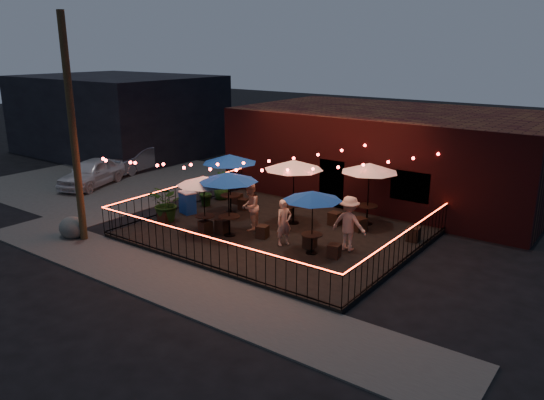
{
  "coord_description": "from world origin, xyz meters",
  "views": [
    {
      "loc": [
        10.99,
        -13.22,
        6.87
      ],
      "look_at": [
        -0.35,
        2.18,
        1.28
      ],
      "focal_mm": 35.0,
      "sensor_mm": 36.0,
      "label": 1
    }
  ],
  "objects_px": {
    "cafe_table_5": "(369,168)",
    "utility_pole": "(73,132)",
    "cafe_table_4": "(313,196)",
    "cafe_table_1": "(230,160)",
    "cafe_table_2": "(228,178)",
    "boulder": "(73,228)",
    "cafe_table_0": "(204,181)",
    "cooler": "(187,202)",
    "cafe_table_3": "(294,166)"
  },
  "relations": [
    {
      "from": "cafe_table_3",
      "to": "cafe_table_0",
      "type": "bearing_deg",
      "value": -124.57
    },
    {
      "from": "utility_pole",
      "to": "cafe_table_5",
      "type": "xyz_separation_m",
      "value": [
        7.73,
        7.4,
        -1.62
      ]
    },
    {
      "from": "cafe_table_4",
      "to": "boulder",
      "type": "xyz_separation_m",
      "value": [
        -8.15,
        -3.64,
        -1.75
      ]
    },
    {
      "from": "cooler",
      "to": "boulder",
      "type": "distance_m",
      "value": 4.64
    },
    {
      "from": "cafe_table_4",
      "to": "cafe_table_0",
      "type": "bearing_deg",
      "value": -171.29
    },
    {
      "from": "cafe_table_3",
      "to": "boulder",
      "type": "height_order",
      "value": "cafe_table_3"
    },
    {
      "from": "cafe_table_5",
      "to": "utility_pole",
      "type": "bearing_deg",
      "value": -136.24
    },
    {
      "from": "cooler",
      "to": "utility_pole",
      "type": "bearing_deg",
      "value": -88.4
    },
    {
      "from": "boulder",
      "to": "cafe_table_4",
      "type": "bearing_deg",
      "value": 24.05
    },
    {
      "from": "cafe_table_3",
      "to": "cafe_table_5",
      "type": "distance_m",
      "value": 2.88
    },
    {
      "from": "cafe_table_5",
      "to": "cooler",
      "type": "xyz_separation_m",
      "value": [
        -6.64,
        -3.15,
        -1.75
      ]
    },
    {
      "from": "cafe_table_0",
      "to": "cafe_table_5",
      "type": "xyz_separation_m",
      "value": [
        4.38,
        4.5,
        0.24
      ]
    },
    {
      "from": "cafe_table_5",
      "to": "boulder",
      "type": "xyz_separation_m",
      "value": [
        -8.27,
        -7.48,
        -1.99
      ]
    },
    {
      "from": "cafe_table_1",
      "to": "cafe_table_2",
      "type": "bearing_deg",
      "value": -50.41
    },
    {
      "from": "cafe_table_0",
      "to": "cooler",
      "type": "bearing_deg",
      "value": 149.2
    },
    {
      "from": "utility_pole",
      "to": "cooler",
      "type": "relative_size",
      "value": 8.59
    },
    {
      "from": "cooler",
      "to": "boulder",
      "type": "xyz_separation_m",
      "value": [
        -1.63,
        -4.33,
        -0.24
      ]
    },
    {
      "from": "cafe_table_0",
      "to": "cafe_table_1",
      "type": "height_order",
      "value": "cafe_table_1"
    },
    {
      "from": "utility_pole",
      "to": "boulder",
      "type": "distance_m",
      "value": 3.66
    },
    {
      "from": "cafe_table_5",
      "to": "cooler",
      "type": "relative_size",
      "value": 2.62
    },
    {
      "from": "cafe_table_0",
      "to": "boulder",
      "type": "bearing_deg",
      "value": -142.49
    },
    {
      "from": "cafe_table_2",
      "to": "cafe_table_3",
      "type": "distance_m",
      "value": 2.79
    },
    {
      "from": "cafe_table_1",
      "to": "boulder",
      "type": "xyz_separation_m",
      "value": [
        -3.04,
        -5.44,
        -2.03
      ]
    },
    {
      "from": "cafe_table_5",
      "to": "cafe_table_3",
      "type": "bearing_deg",
      "value": -146.15
    },
    {
      "from": "cafe_table_0",
      "to": "boulder",
      "type": "height_order",
      "value": "cafe_table_0"
    },
    {
      "from": "utility_pole",
      "to": "boulder",
      "type": "relative_size",
      "value": 8.13
    },
    {
      "from": "cafe_table_3",
      "to": "cafe_table_4",
      "type": "bearing_deg",
      "value": -44.58
    },
    {
      "from": "cafe_table_2",
      "to": "boulder",
      "type": "relative_size",
      "value": 2.58
    },
    {
      "from": "utility_pole",
      "to": "boulder",
      "type": "bearing_deg",
      "value": -171.52
    },
    {
      "from": "cafe_table_0",
      "to": "cafe_table_2",
      "type": "height_order",
      "value": "cafe_table_2"
    },
    {
      "from": "utility_pole",
      "to": "cafe_table_1",
      "type": "relative_size",
      "value": 2.99
    },
    {
      "from": "cafe_table_1",
      "to": "cafe_table_2",
      "type": "xyz_separation_m",
      "value": [
        1.75,
        -2.12,
        -0.09
      ]
    },
    {
      "from": "cafe_table_2",
      "to": "cafe_table_3",
      "type": "height_order",
      "value": "cafe_table_3"
    },
    {
      "from": "cafe_table_0",
      "to": "cafe_table_4",
      "type": "distance_m",
      "value": 4.31
    },
    {
      "from": "cafe_table_3",
      "to": "cooler",
      "type": "xyz_separation_m",
      "value": [
        -4.25,
        -1.54,
        -1.84
      ]
    },
    {
      "from": "utility_pole",
      "to": "cooler",
      "type": "xyz_separation_m",
      "value": [
        1.08,
        4.25,
        -3.38
      ]
    },
    {
      "from": "utility_pole",
      "to": "cafe_table_4",
      "type": "relative_size",
      "value": 3.21
    },
    {
      "from": "cafe_table_0",
      "to": "boulder",
      "type": "distance_m",
      "value": 5.21
    },
    {
      "from": "cafe_table_1",
      "to": "cafe_table_5",
      "type": "bearing_deg",
      "value": 21.34
    },
    {
      "from": "boulder",
      "to": "cooler",
      "type": "bearing_deg",
      "value": 69.39
    },
    {
      "from": "cafe_table_1",
      "to": "cafe_table_2",
      "type": "relative_size",
      "value": 1.06
    },
    {
      "from": "cafe_table_4",
      "to": "boulder",
      "type": "distance_m",
      "value": 9.1
    },
    {
      "from": "cafe_table_5",
      "to": "boulder",
      "type": "relative_size",
      "value": 2.48
    },
    {
      "from": "cafe_table_3",
      "to": "utility_pole",
      "type": "bearing_deg",
      "value": -132.63
    },
    {
      "from": "cafe_table_0",
      "to": "cooler",
      "type": "xyz_separation_m",
      "value": [
        -2.26,
        1.35,
        -1.52
      ]
    },
    {
      "from": "cafe_table_0",
      "to": "cooler",
      "type": "relative_size",
      "value": 2.34
    },
    {
      "from": "cooler",
      "to": "boulder",
      "type": "relative_size",
      "value": 0.95
    },
    {
      "from": "cafe_table_1",
      "to": "cafe_table_4",
      "type": "xyz_separation_m",
      "value": [
        5.12,
        -1.8,
        -0.28
      ]
    },
    {
      "from": "cafe_table_2",
      "to": "boulder",
      "type": "height_order",
      "value": "cafe_table_2"
    },
    {
      "from": "utility_pole",
      "to": "cafe_table_3",
      "type": "xyz_separation_m",
      "value": [
        5.33,
        5.8,
        -1.54
      ]
    }
  ]
}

